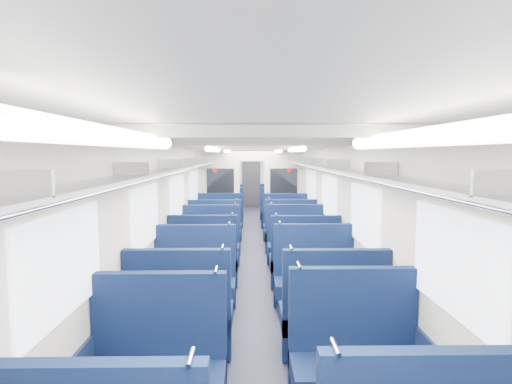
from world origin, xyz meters
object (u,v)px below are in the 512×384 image
seat_14 (210,249)px  seat_15 (296,248)px  seat_9 (332,321)px  seat_16 (215,237)px  end_door (251,183)px  bulkhead (252,189)px  seat_11 (314,285)px  seat_13 (304,264)px  seat_10 (195,286)px  seat_8 (180,321)px  seat_18 (219,227)px  seat_20 (224,215)px  seat_6 (157,378)px  seat_12 (204,263)px  seat_21 (280,215)px  seat_22 (226,210)px  seat_19 (286,228)px  seat_7 (356,368)px  seat_17 (290,236)px  seat_23 (277,210)px

seat_14 → seat_15: (1.66, 0.05, 0.00)m
seat_9 → seat_16: same height
end_door → seat_9: bearing=-86.2°
bulkhead → seat_11: size_ratio=2.24×
seat_13 → seat_16: 2.83m
seat_10 → bulkhead: bearing=82.0°
bulkhead → seat_8: bearing=-96.7°
seat_18 → seat_20: 2.08m
seat_6 → seat_10: size_ratio=1.00×
seat_12 → seat_18: 3.41m
seat_21 → seat_22: 1.99m
seat_15 → seat_19: same height
seat_8 → seat_7: bearing=-31.9°
seat_13 → seat_11: bearing=-90.0°
bulkhead → seat_7: bearing=-84.2°
seat_8 → seat_11: bearing=36.3°
seat_11 → seat_14: 2.77m
seat_17 → seat_13: bearing=-90.0°
seat_7 → seat_20: (-1.66, 8.91, 0.00)m
seat_18 → seat_14: bearing=-90.0°
seat_17 → seat_20: same height
seat_11 → seat_18: 4.87m
seat_7 → seat_9: 1.00m
seat_9 → seat_10: (-1.66, 1.21, 0.00)m
seat_8 → seat_22: (0.00, 8.87, 0.00)m
seat_12 → seat_23: size_ratio=1.00×
seat_18 → seat_19: size_ratio=1.00×
bulkhead → seat_8: bulkhead is taller
seat_8 → seat_23: 9.17m
seat_12 → seat_18: bearing=90.0°
end_door → seat_23: bearing=-77.0°
seat_16 → seat_9: bearing=-70.4°
seat_8 → seat_22: bearing=90.0°
seat_21 → seat_7: bearing=-90.0°
seat_7 → seat_22: (-1.66, 9.90, 0.00)m
seat_8 → seat_12: (0.00, 2.39, 0.00)m
seat_15 → seat_23: 5.54m
seat_14 → seat_16: (0.00, 1.18, 0.00)m
bulkhead → seat_15: bulkhead is taller
end_door → bulkhead: bearing=-90.0°
seat_21 → seat_22: same height
seat_21 → seat_18: bearing=-129.9°
seat_7 → seat_22: size_ratio=1.00×
seat_7 → seat_15: (0.00, 4.51, 0.00)m
seat_9 → bulkhead: bearing=96.6°
seat_8 → seat_21: bearing=78.0°
seat_17 → bulkhead: bearing=109.1°
seat_21 → seat_23: 1.24m
seat_9 → seat_18: bearing=105.9°
seat_15 → seat_14: bearing=-178.2°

